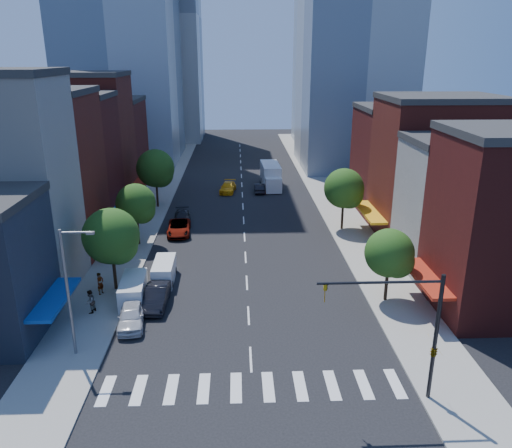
{
  "coord_description": "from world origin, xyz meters",
  "views": [
    {
      "loc": [
        -0.79,
        -29.04,
        19.58
      ],
      "look_at": [
        0.9,
        13.81,
        5.0
      ],
      "focal_mm": 35.0,
      "sensor_mm": 36.0,
      "label": 1
    }
  ],
  "objects_px": {
    "parked_car_front": "(131,316)",
    "box_truck": "(271,176)",
    "pedestrian_near": "(100,283)",
    "parked_car_rear": "(182,217)",
    "taxi": "(228,187)",
    "traffic_car_oncoming": "(259,188)",
    "cargo_van_far": "(164,272)",
    "pedestrian_far": "(90,302)",
    "traffic_car_far": "(274,165)",
    "parked_car_third": "(179,228)",
    "cargo_van_near": "(133,291)",
    "parked_car_second": "(156,297)"
  },
  "relations": [
    {
      "from": "parked_car_third",
      "to": "pedestrian_near",
      "type": "relative_size",
      "value": 2.83
    },
    {
      "from": "parked_car_rear",
      "to": "taxi",
      "type": "distance_m",
      "value": 15.29
    },
    {
      "from": "box_truck",
      "to": "taxi",
      "type": "bearing_deg",
      "value": -158.58
    },
    {
      "from": "parked_car_second",
      "to": "pedestrian_near",
      "type": "relative_size",
      "value": 2.59
    },
    {
      "from": "pedestrian_near",
      "to": "box_truck",
      "type": "bearing_deg",
      "value": 2.1
    },
    {
      "from": "parked_car_second",
      "to": "cargo_van_near",
      "type": "xyz_separation_m",
      "value": [
        -1.99,
        0.67,
        0.18
      ]
    },
    {
      "from": "cargo_van_far",
      "to": "pedestrian_near",
      "type": "bearing_deg",
      "value": -153.22
    },
    {
      "from": "traffic_car_oncoming",
      "to": "pedestrian_far",
      "type": "relative_size",
      "value": 2.16
    },
    {
      "from": "parked_car_second",
      "to": "cargo_van_near",
      "type": "distance_m",
      "value": 2.11
    },
    {
      "from": "cargo_van_far",
      "to": "parked_car_front",
      "type": "bearing_deg",
      "value": -101.26
    },
    {
      "from": "traffic_car_far",
      "to": "pedestrian_near",
      "type": "bearing_deg",
      "value": 72.95
    },
    {
      "from": "parked_car_rear",
      "to": "box_truck",
      "type": "relative_size",
      "value": 0.55
    },
    {
      "from": "cargo_van_near",
      "to": "box_truck",
      "type": "xyz_separation_m",
      "value": [
        14.0,
        37.86,
        0.65
      ]
    },
    {
      "from": "taxi",
      "to": "pedestrian_far",
      "type": "relative_size",
      "value": 2.64
    },
    {
      "from": "parked_car_rear",
      "to": "cargo_van_near",
      "type": "bearing_deg",
      "value": -101.48
    },
    {
      "from": "pedestrian_near",
      "to": "parked_car_third",
      "type": "bearing_deg",
      "value": 8.86
    },
    {
      "from": "pedestrian_near",
      "to": "pedestrian_far",
      "type": "bearing_deg",
      "value": -152.18
    },
    {
      "from": "pedestrian_near",
      "to": "traffic_car_far",
      "type": "bearing_deg",
      "value": 6.37
    },
    {
      "from": "cargo_van_near",
      "to": "traffic_car_oncoming",
      "type": "distance_m",
      "value": 36.68
    },
    {
      "from": "traffic_car_oncoming",
      "to": "pedestrian_far",
      "type": "height_order",
      "value": "pedestrian_far"
    },
    {
      "from": "cargo_van_near",
      "to": "pedestrian_near",
      "type": "bearing_deg",
      "value": 151.52
    },
    {
      "from": "parked_car_front",
      "to": "traffic_car_far",
      "type": "bearing_deg",
      "value": 68.38
    },
    {
      "from": "parked_car_third",
      "to": "traffic_car_oncoming",
      "type": "height_order",
      "value": "parked_car_third"
    },
    {
      "from": "parked_car_rear",
      "to": "cargo_van_far",
      "type": "relative_size",
      "value": 1.08
    },
    {
      "from": "parked_car_front",
      "to": "cargo_van_near",
      "type": "height_order",
      "value": "cargo_van_near"
    },
    {
      "from": "traffic_car_far",
      "to": "pedestrian_far",
      "type": "xyz_separation_m",
      "value": [
        -18.49,
        -52.15,
        0.33
      ]
    },
    {
      "from": "traffic_car_far",
      "to": "pedestrian_far",
      "type": "height_order",
      "value": "pedestrian_far"
    },
    {
      "from": "parked_car_third",
      "to": "pedestrian_far",
      "type": "bearing_deg",
      "value": -108.28
    },
    {
      "from": "parked_car_second",
      "to": "parked_car_rear",
      "type": "xyz_separation_m",
      "value": [
        0.0,
        21.31,
        -0.12
      ]
    },
    {
      "from": "parked_car_rear",
      "to": "traffic_car_far",
      "type": "distance_m",
      "value": 32.54
    },
    {
      "from": "box_truck",
      "to": "pedestrian_far",
      "type": "distance_m",
      "value": 43.25
    },
    {
      "from": "parked_car_second",
      "to": "box_truck",
      "type": "bearing_deg",
      "value": 73.79
    },
    {
      "from": "parked_car_front",
      "to": "cargo_van_near",
      "type": "xyz_separation_m",
      "value": [
        -0.56,
        3.73,
        0.2
      ]
    },
    {
      "from": "cargo_van_far",
      "to": "parked_car_rear",
      "type": "bearing_deg",
      "value": 89.22
    },
    {
      "from": "pedestrian_near",
      "to": "parked_car_rear",
      "type": "bearing_deg",
      "value": 12.49
    },
    {
      "from": "parked_car_third",
      "to": "cargo_van_far",
      "type": "xyz_separation_m",
      "value": [
        0.0,
        -12.61,
        0.18
      ]
    },
    {
      "from": "taxi",
      "to": "pedestrian_near",
      "type": "xyz_separation_m",
      "value": [
        -10.4,
        -33.57,
        0.38
      ]
    },
    {
      "from": "taxi",
      "to": "traffic_car_oncoming",
      "type": "distance_m",
      "value": 4.72
    },
    {
      "from": "parked_car_second",
      "to": "parked_car_rear",
      "type": "height_order",
      "value": "parked_car_second"
    },
    {
      "from": "cargo_van_far",
      "to": "traffic_car_far",
      "type": "distance_m",
      "value": 48.16
    },
    {
      "from": "box_truck",
      "to": "parked_car_rear",
      "type": "bearing_deg",
      "value": -127.06
    },
    {
      "from": "parked_car_third",
      "to": "traffic_car_oncoming",
      "type": "bearing_deg",
      "value": 57.6
    },
    {
      "from": "box_truck",
      "to": "parked_car_third",
      "type": "bearing_deg",
      "value": -121.65
    },
    {
      "from": "traffic_car_oncoming",
      "to": "pedestrian_far",
      "type": "distance_m",
      "value": 39.52
    },
    {
      "from": "parked_car_front",
      "to": "pedestrian_far",
      "type": "distance_m",
      "value": 4.02
    },
    {
      "from": "parked_car_third",
      "to": "cargo_van_near",
      "type": "relative_size",
      "value": 1.11
    },
    {
      "from": "parked_car_front",
      "to": "box_truck",
      "type": "bearing_deg",
      "value": 65.93
    },
    {
      "from": "cargo_van_far",
      "to": "box_truck",
      "type": "height_order",
      "value": "box_truck"
    },
    {
      "from": "cargo_van_far",
      "to": "traffic_car_far",
      "type": "bearing_deg",
      "value": 72.94
    },
    {
      "from": "parked_car_front",
      "to": "parked_car_third",
      "type": "relative_size",
      "value": 0.87
    }
  ]
}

